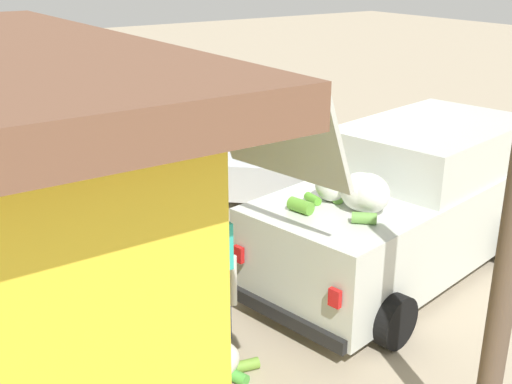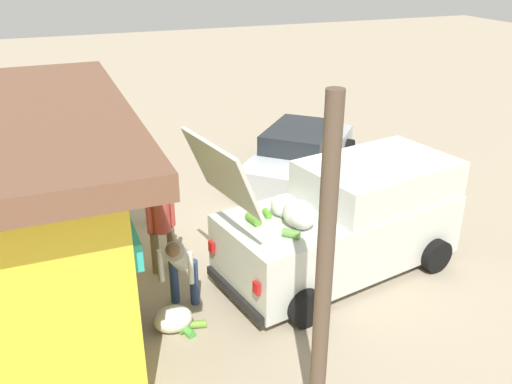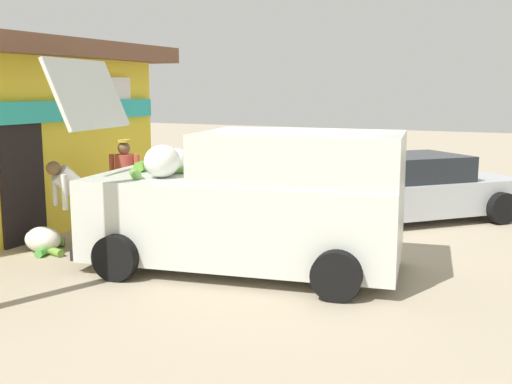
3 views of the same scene
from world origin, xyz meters
name	(u,v)px [view 3 (image 3 of 3)]	position (x,y,z in m)	size (l,w,h in m)	color
ground_plane	(299,240)	(0.00, 0.00, 0.00)	(60.00, 60.00, 0.00)	tan
delivery_van	(254,202)	(-1.91, -0.10, 0.99)	(2.88, 5.09, 3.00)	silver
parked_sedan	(405,190)	(2.45, -1.23, 0.61)	(4.52, 4.35, 1.30)	#B2B7BC
vendor_standing	(125,179)	(-0.80, 3.08, 0.96)	(0.43, 0.55, 1.67)	#726047
customer_bending	(74,195)	(-2.11, 3.06, 0.88)	(0.74, 0.68, 1.44)	navy
unloaded_banana_pile	(44,241)	(-2.57, 3.31, 0.18)	(0.81, 0.84, 0.41)	silver
paint_bucket	(193,204)	(1.14, 2.88, 0.20)	(0.32, 0.32, 0.39)	silver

